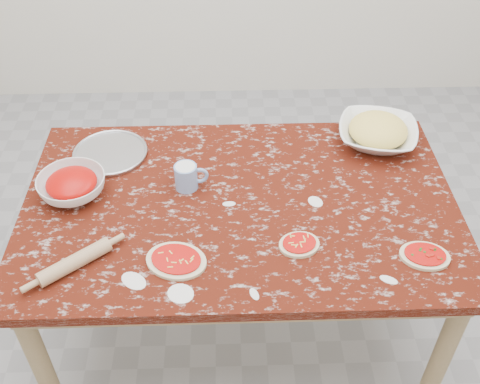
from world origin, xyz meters
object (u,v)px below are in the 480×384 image
sauce_bowl (72,186)px  rolling_pin (75,262)px  flour_mug (187,176)px  pizza_tray (110,153)px  worktable (240,218)px  cheese_bowl (377,134)px

sauce_bowl → rolling_pin: (0.07, -0.36, -0.01)m
flour_mug → rolling_pin: size_ratio=0.51×
pizza_tray → rolling_pin: size_ratio=1.17×
sauce_bowl → worktable: bearing=-6.0°
sauce_bowl → flour_mug: 0.43m
worktable → cheese_bowl: 0.69m
worktable → cheese_bowl: size_ratio=5.00×
cheese_bowl → flour_mug: size_ratio=2.50×
flour_mug → pizza_tray: bearing=146.9°
sauce_bowl → cheese_bowl: (1.20, 0.29, 0.00)m
cheese_bowl → flour_mug: bearing=-161.4°
worktable → rolling_pin: (-0.55, -0.30, 0.11)m
flour_mug → rolling_pin: 0.52m
cheese_bowl → rolling_pin: 1.30m
pizza_tray → sauce_bowl: bearing=-113.3°
worktable → pizza_tray: (-0.52, 0.30, 0.09)m
worktable → pizza_tray: size_ratio=5.45×
sauce_bowl → cheese_bowl: bearing=13.5°
worktable → flour_mug: (-0.20, 0.09, 0.13)m
worktable → pizza_tray: pizza_tray is taller
pizza_tray → cheese_bowl: (1.10, 0.05, 0.03)m
pizza_tray → sauce_bowl: (-0.10, -0.24, 0.03)m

